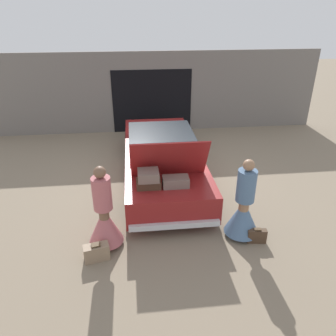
# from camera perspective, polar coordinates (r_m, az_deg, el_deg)

# --- Properties ---
(ground_plane) EXTENTS (40.00, 40.00, 0.00)m
(ground_plane) POSITION_cam_1_polar(r_m,az_deg,el_deg) (8.89, -1.01, -1.48)
(ground_plane) COLOR #7F705B
(garage_wall_back) EXTENTS (12.00, 0.14, 2.80)m
(garage_wall_back) POSITION_cam_1_polar(r_m,az_deg,el_deg) (11.91, -2.83, 12.96)
(garage_wall_back) COLOR slate
(garage_wall_back) RESTS_ON ground_plane
(car) EXTENTS (1.95, 5.21, 1.76)m
(car) POSITION_cam_1_polar(r_m,az_deg,el_deg) (8.64, -1.06, 1.84)
(car) COLOR maroon
(car) RESTS_ON ground_plane
(person_left) EXTENTS (0.66, 0.66, 1.68)m
(person_left) POSITION_cam_1_polar(r_m,az_deg,el_deg) (6.32, -11.00, -8.60)
(person_left) COLOR brown
(person_left) RESTS_ON ground_plane
(person_right) EXTENTS (0.69, 0.69, 1.67)m
(person_right) POSITION_cam_1_polar(r_m,az_deg,el_deg) (6.60, 12.99, -7.14)
(person_right) COLOR #997051
(person_right) RESTS_ON ground_plane
(suitcase_beside_left_person) EXTENTS (0.49, 0.30, 0.35)m
(suitcase_beside_left_person) POSITION_cam_1_polar(r_m,az_deg,el_deg) (6.26, -12.34, -14.15)
(suitcase_beside_left_person) COLOR #8C7259
(suitcase_beside_left_person) RESTS_ON ground_plane
(suitcase_beside_right_person) EXTENTS (0.38, 0.17, 0.32)m
(suitcase_beside_right_person) POSITION_cam_1_polar(r_m,az_deg,el_deg) (6.73, 15.19, -11.34)
(suitcase_beside_right_person) COLOR #473323
(suitcase_beside_right_person) RESTS_ON ground_plane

